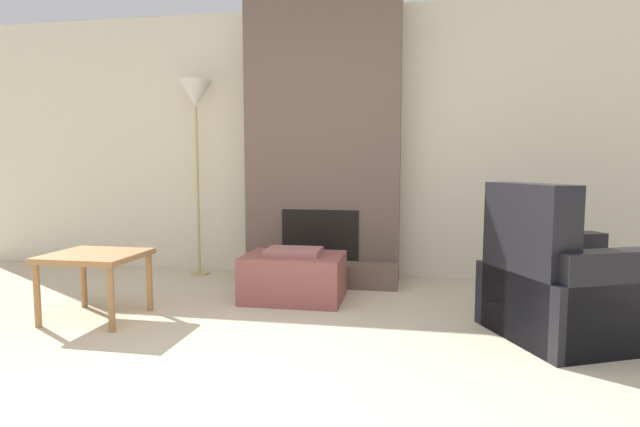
% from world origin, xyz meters
% --- Properties ---
extents(ground_plane, '(24.00, 24.00, 0.00)m').
position_xyz_m(ground_plane, '(0.00, 0.00, 0.00)').
color(ground_plane, beige).
extents(wall_back, '(8.01, 0.06, 2.60)m').
position_xyz_m(wall_back, '(0.00, 2.85, 1.30)').
color(wall_back, beige).
rests_on(wall_back, ground_plane).
extents(fireplace, '(1.45, 0.60, 2.60)m').
position_xyz_m(fireplace, '(0.00, 2.63, 1.23)').
color(fireplace, brown).
rests_on(fireplace, ground_plane).
extents(ottoman, '(0.79, 0.57, 0.42)m').
position_xyz_m(ottoman, '(-0.10, 1.82, 0.19)').
color(ottoman, '#8C4C47').
rests_on(ottoman, ground_plane).
extents(armchair, '(1.24, 1.16, 0.98)m').
position_xyz_m(armchair, '(1.82, 1.28, 0.29)').
color(armchair, black).
rests_on(armchair, ground_plane).
extents(side_table, '(0.63, 0.57, 0.47)m').
position_xyz_m(side_table, '(-1.37, 1.09, 0.41)').
color(side_table, '#9E7042').
rests_on(side_table, ground_plane).
extents(floor_lamp_left, '(0.33, 0.33, 1.91)m').
position_xyz_m(floor_lamp_left, '(-1.25, 2.59, 1.69)').
color(floor_lamp_left, tan).
rests_on(floor_lamp_left, ground_plane).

